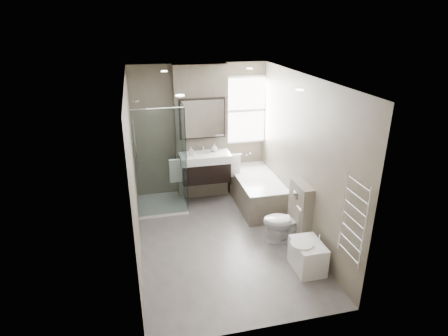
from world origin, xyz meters
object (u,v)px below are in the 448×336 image
object	(u,v)px
vanity	(205,167)
toilet	(285,222)
bidet	(307,255)
bathtub	(256,189)

from	to	relation	value
vanity	toilet	distance (m)	1.96
vanity	bidet	xyz separation A→B (m)	(1.01, -2.41, -0.51)
vanity	bathtub	distance (m)	1.07
bathtub	toilet	world-z (taller)	toilet
toilet	bathtub	bearing A→B (deg)	-161.43
vanity	bathtub	xyz separation A→B (m)	(0.92, -0.33, -0.43)
toilet	bidet	size ratio (longest dim) A/B	1.25
vanity	bathtub	bearing A→B (deg)	-19.37
vanity	bidet	world-z (taller)	vanity
bathtub	toilet	bearing A→B (deg)	-88.06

